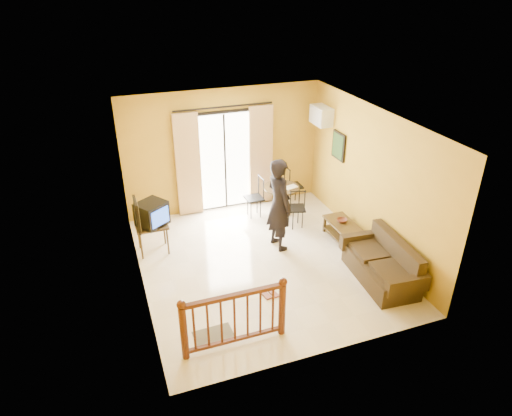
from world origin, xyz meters
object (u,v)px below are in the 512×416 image
object	(u,v)px
television	(152,214)
coffee_table	(342,228)
dining_table	(281,193)
sofa	(383,265)
standing_person	(279,204)

from	to	relation	value
television	coffee_table	xyz separation A→B (m)	(3.72, -0.85, -0.59)
dining_table	sofa	xyz separation A→B (m)	(0.76, -2.95, -0.23)
sofa	standing_person	size ratio (longest dim) A/B	0.90
sofa	coffee_table	bearing A→B (deg)	94.14
coffee_table	dining_table	bearing A→B (deg)	117.30
standing_person	television	bearing A→B (deg)	65.46
coffee_table	sofa	xyz separation A→B (m)	(0.00, -1.49, 0.04)
television	coffee_table	bearing A→B (deg)	-46.71
television	standing_person	xyz separation A→B (m)	(2.37, -0.65, 0.10)
sofa	dining_table	bearing A→B (deg)	108.43
dining_table	standing_person	bearing A→B (deg)	-115.07
television	standing_person	world-z (taller)	standing_person
television	coffee_table	distance (m)	3.86
dining_table	sofa	distance (m)	3.05
television	sofa	world-z (taller)	television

